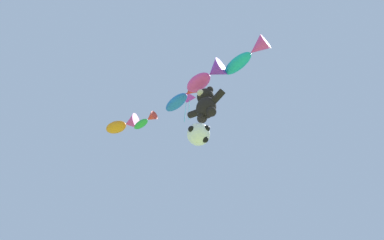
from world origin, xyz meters
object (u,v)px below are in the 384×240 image
at_px(teddy_bear_kite, 206,104).
at_px(fish_kite_teal, 248,55).
at_px(soccer_ball_kite, 199,134).
at_px(fish_kite_cobalt, 184,96).
at_px(fish_kite_emerald, 146,121).
at_px(fish_kite_tangerine, 123,125).
at_px(fish_kite_magenta, 207,76).
at_px(diamond_kite, 187,101).

bearing_deg(teddy_bear_kite, fish_kite_teal, 3.02).
bearing_deg(soccer_ball_kite, fish_kite_cobalt, 179.33).
relative_size(teddy_bear_kite, fish_kite_emerald, 1.44).
bearing_deg(fish_kite_teal, teddy_bear_kite, -176.98).
xyz_separation_m(soccer_ball_kite, fish_kite_cobalt, (-0.90, 0.01, 3.70)).
distance_m(fish_kite_teal, fish_kite_emerald, 5.98).
height_order(teddy_bear_kite, fish_kite_cobalt, fish_kite_cobalt).
xyz_separation_m(fish_kite_emerald, fish_kite_tangerine, (-1.77, -0.23, 0.96)).
distance_m(fish_kite_magenta, diamond_kite, 3.94).
bearing_deg(fish_kite_magenta, diamond_kite, 150.79).
height_order(fish_kite_teal, fish_kite_cobalt, fish_kite_cobalt).
bearing_deg(diamond_kite, soccer_ball_kite, -34.39).
bearing_deg(fish_kite_magenta, fish_kite_emerald, -175.60).
bearing_deg(fish_kite_magenta, fish_kite_tangerine, -174.67).
bearing_deg(soccer_ball_kite, fish_kite_teal, 4.13).
distance_m(soccer_ball_kite, fish_kite_emerald, 4.46).
xyz_separation_m(teddy_bear_kite, fish_kite_magenta, (0.36, -0.25, 1.68)).
bearing_deg(fish_kite_emerald, fish_kite_tangerine, -172.64).
bearing_deg(fish_kite_tangerine, teddy_bear_kite, 8.35).
distance_m(soccer_ball_kite, fish_kite_magenta, 3.55).
bearing_deg(fish_kite_cobalt, soccer_ball_kite, -0.67).
distance_m(fish_kite_teal, fish_kite_tangerine, 7.79).
relative_size(fish_kite_cobalt, fish_kite_emerald, 1.55).
xyz_separation_m(fish_kite_magenta, fish_kite_emerald, (-3.87, -0.30, -0.32)).
bearing_deg(fish_kite_tangerine, fish_kite_cobalt, 10.11).
height_order(soccer_ball_kite, fish_kite_magenta, fish_kite_magenta).
distance_m(fish_kite_emerald, diamond_kite, 3.47).
bearing_deg(fish_kite_emerald, diamond_kite, 57.67).
bearing_deg(teddy_bear_kite, soccer_ball_kite, -169.01).
bearing_deg(fish_kite_tangerine, soccer_ball_kite, 8.14).
height_order(fish_kite_tangerine, diamond_kite, diamond_kite).
relative_size(fish_kite_magenta, fish_kite_emerald, 1.45).
xyz_separation_m(fish_kite_cobalt, fish_kite_tangerine, (-3.98, -0.71, 0.40)).
relative_size(fish_kite_teal, fish_kite_magenta, 1.11).
xyz_separation_m(teddy_bear_kite, soccer_ball_kite, (-0.39, -0.08, -1.79)).
xyz_separation_m(teddy_bear_kite, diamond_kite, (-2.35, 1.27, 4.09)).
bearing_deg(soccer_ball_kite, teddy_bear_kite, 10.99).
distance_m(fish_kite_cobalt, diamond_kite, 2.77).
relative_size(soccer_ball_kite, fish_kite_magenta, 0.49).
relative_size(fish_kite_emerald, fish_kite_tangerine, 0.70).
height_order(fish_kite_magenta, fish_kite_cobalt, fish_kite_cobalt).
distance_m(soccer_ball_kite, fish_kite_tangerine, 6.42).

